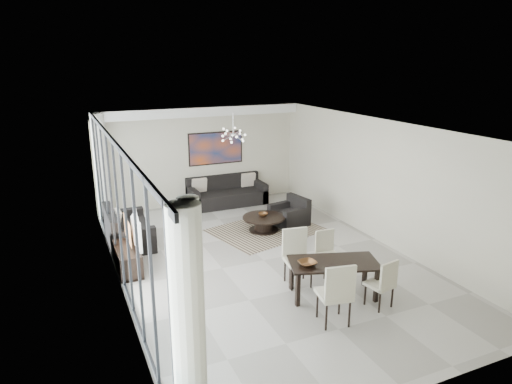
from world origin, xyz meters
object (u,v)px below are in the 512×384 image
tv_console (126,255)px  coffee_table (264,223)px  sofa_main (227,195)px  dining_table (334,266)px  television (132,230)px

tv_console → coffee_table: bearing=11.4°
sofa_main → dining_table: bearing=-91.4°
television → dining_table: 4.16m
coffee_table → tv_console: size_ratio=0.68×
coffee_table → tv_console: (-3.52, -0.71, 0.03)m
sofa_main → television: 4.63m
coffee_table → sofa_main: bearing=92.0°
sofa_main → dining_table: size_ratio=1.29×
tv_console → television: television is taller
coffee_table → television: size_ratio=0.99×
tv_console → television: (0.16, -0.06, 0.56)m
coffee_table → sofa_main: 2.46m
television → dining_table: bearing=-126.1°
dining_table → coffee_table: bearing=86.2°
tv_console → television: 0.59m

